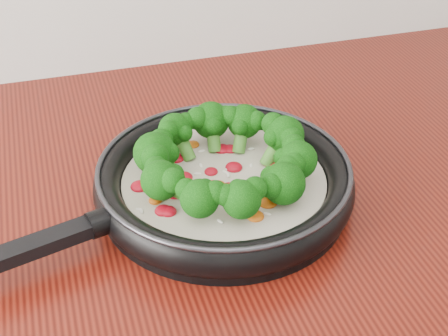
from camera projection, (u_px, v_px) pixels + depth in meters
name	position (u px, v px, depth m)	size (l,w,h in m)	color
skillet	(222.00, 178.00, 0.81)	(0.54, 0.40, 0.09)	black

